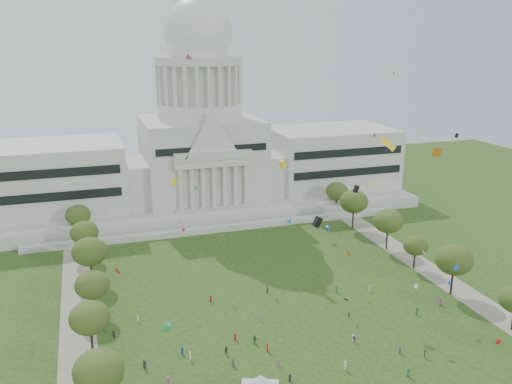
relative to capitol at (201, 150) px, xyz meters
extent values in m
plane|color=#274416|center=(0.00, -113.59, -22.30)|extent=(400.00, 400.00, 0.00)
cube|color=beige|center=(0.00, 1.41, -20.30)|extent=(160.00, 60.00, 4.00)
cube|color=beige|center=(0.00, -31.59, -21.30)|extent=(130.00, 3.00, 2.00)
cube|color=beige|center=(0.00, -23.59, -19.80)|extent=(140.00, 3.00, 5.00)
cube|color=beige|center=(-55.00, 0.41, -7.30)|extent=(50.00, 34.00, 22.00)
cube|color=beige|center=(55.00, 0.41, -7.30)|extent=(50.00, 34.00, 22.00)
cube|color=beige|center=(-27.00, -1.59, -10.30)|extent=(12.00, 26.00, 16.00)
cube|color=beige|center=(27.00, -1.59, -10.30)|extent=(12.00, 26.00, 16.00)
cube|color=beige|center=(0.00, 0.41, -4.30)|extent=(44.00, 38.00, 28.00)
cube|color=beige|center=(0.00, -19.59, -1.10)|extent=(28.00, 3.00, 2.40)
cube|color=black|center=(-55.00, -16.79, -5.30)|extent=(46.00, 0.40, 11.00)
cube|color=black|center=(55.00, -16.79, -5.30)|extent=(46.00, 0.40, 11.00)
cylinder|color=beige|center=(0.00, 0.41, 15.10)|extent=(32.00, 32.00, 6.00)
cylinder|color=beige|center=(0.00, 0.41, 25.10)|extent=(28.00, 28.00, 14.00)
cylinder|color=beige|center=(0.00, 0.41, 33.60)|extent=(32.40, 32.40, 3.00)
cylinder|color=beige|center=(0.00, 0.41, 39.10)|extent=(22.00, 22.00, 8.00)
ellipsoid|color=silver|center=(0.00, 0.41, 43.10)|extent=(25.00, 25.00, 26.20)
cube|color=gray|center=(-48.00, -83.59, -22.28)|extent=(8.00, 160.00, 0.04)
cube|color=gray|center=(48.00, -83.59, -22.28)|extent=(8.00, 160.00, 0.04)
ellipsoid|color=#3B501B|center=(-44.07, -116.55, -13.33)|extent=(8.86, 8.86, 7.25)
cylinder|color=black|center=(-45.04, -96.29, -19.56)|extent=(0.56, 0.56, 5.47)
ellipsoid|color=#3E501C|center=(-45.04, -96.29, -13.77)|extent=(8.42, 8.42, 6.89)
cylinder|color=black|center=(44.17, -96.15, -19.19)|extent=(0.56, 0.56, 6.20)
ellipsoid|color=#364718|center=(44.17, -96.15, -12.62)|extent=(9.55, 9.55, 7.82)
cylinder|color=black|center=(-44.09, -79.67, -19.66)|extent=(0.56, 0.56, 5.27)
ellipsoid|color=#39491B|center=(-44.09, -79.67, -14.07)|extent=(8.12, 8.12, 6.65)
cylinder|color=black|center=(44.40, -79.10, -20.02)|extent=(0.56, 0.56, 4.56)
ellipsoid|color=#394B15|center=(44.40, -79.10, -15.19)|extent=(7.01, 7.01, 5.74)
cylinder|color=black|center=(-44.08, -61.17, -19.28)|extent=(0.56, 0.56, 6.03)
ellipsoid|color=#314715|center=(-44.08, -61.17, -12.89)|extent=(9.29, 9.29, 7.60)
cylinder|color=black|center=(44.76, -63.55, -19.31)|extent=(0.56, 0.56, 5.97)
ellipsoid|color=#3A521F|center=(44.76, -63.55, -12.99)|extent=(9.19, 9.19, 7.52)
cylinder|color=black|center=(-45.22, -42.58, -19.59)|extent=(0.56, 0.56, 5.41)
ellipsoid|color=#354D18|center=(-45.22, -42.58, -13.86)|extent=(8.33, 8.33, 6.81)
cylinder|color=black|center=(43.49, -43.40, -19.11)|extent=(0.56, 0.56, 6.37)
ellipsoid|color=#314916|center=(43.49, -43.40, -12.35)|extent=(9.82, 9.82, 8.03)
cylinder|color=black|center=(-46.87, -24.45, -19.64)|extent=(0.56, 0.56, 5.32)
ellipsoid|color=#324718|center=(-46.87, -24.45, -14.00)|extent=(8.19, 8.19, 6.70)
cylinder|color=black|center=(45.96, -25.46, -19.56)|extent=(0.56, 0.56, 5.47)
ellipsoid|color=#374818|center=(45.96, -25.46, -13.77)|extent=(8.42, 8.42, 6.89)
cylinder|color=#4C4C4C|center=(-13.67, -119.40, -20.87)|extent=(0.12, 0.12, 2.84)
imported|color=#994C8C|center=(37.80, -100.47, -21.35)|extent=(1.02, 1.11, 1.90)
imported|color=#33723F|center=(29.65, -102.83, -21.39)|extent=(1.03, 0.90, 1.81)
imported|color=silver|center=(9.36, -108.70, -21.47)|extent=(0.60, 1.09, 1.64)
imported|color=#994C8C|center=(9.42, -109.09, -21.48)|extent=(0.75, 1.06, 1.63)
imported|color=#33723F|center=(-11.37, -102.77, -21.34)|extent=(1.88, 1.49, 1.91)
imported|color=#33723F|center=(13.69, -123.44, -21.33)|extent=(0.73, 1.01, 1.93)
imported|color=#26262B|center=(-18.36, -104.86, -21.41)|extent=(1.00, 0.87, 1.76)
imported|color=#26262B|center=(20.69, -118.80, -21.47)|extent=(1.06, 1.19, 1.65)
imported|color=#4C4C51|center=(13.40, -98.96, -21.51)|extent=(0.57, 0.96, 1.58)
cube|color=silver|center=(2.91, -117.59, -21.36)|extent=(0.58, 0.53, 1.87)
cube|color=silver|center=(25.01, -88.23, -21.51)|extent=(0.49, 0.45, 1.57)
cube|color=silver|center=(-25.97, -104.75, -21.35)|extent=(0.38, 0.54, 1.90)
cube|color=silver|center=(-34.55, -85.50, -21.52)|extent=(0.29, 0.43, 1.56)
cube|color=#994C8C|center=(-31.62, -111.82, -21.44)|extent=(0.53, 0.48, 1.71)
cube|color=#B21E1E|center=(-16.05, -81.21, -21.42)|extent=(0.46, 0.54, 1.76)
cube|color=#26262B|center=(-40.42, -90.90, -21.44)|extent=(0.50, 0.53, 1.71)
cube|color=#994C8C|center=(-9.38, -112.32, -21.54)|extent=(0.37, 0.46, 1.51)
cube|color=#33723F|center=(16.53, -85.91, -21.45)|extent=(0.53, 0.50, 1.70)
cube|color=olive|center=(14.16, -83.42, -21.36)|extent=(0.38, 0.54, 1.88)
cube|color=#4C4C51|center=(16.56, -115.89, -21.54)|extent=(0.45, 0.47, 1.52)
cube|color=#994C8C|center=(-7.09, -94.25, -21.56)|extent=(0.31, 0.43, 1.48)
cube|color=#4C4C51|center=(-18.13, -109.54, -21.41)|extent=(0.55, 0.51, 1.77)
cube|color=#26262B|center=(-9.06, -117.82, -21.51)|extent=(0.48, 0.38, 1.58)
cube|color=#B21E1E|center=(-9.75, -106.52, -21.33)|extent=(0.48, 0.59, 1.93)
cube|color=#4C4C51|center=(-0.28, -86.55, -21.56)|extent=(0.34, 0.44, 1.46)
cube|color=#26262B|center=(-0.79, -80.55, -21.50)|extent=(0.26, 0.42, 1.59)
cube|color=#B21E1E|center=(-15.00, -100.08, -21.50)|extent=(0.42, 0.49, 1.59)
cube|color=#26262B|center=(-35.27, -104.75, -21.40)|extent=(0.55, 0.52, 1.79)
cube|color=navy|center=(-27.16, -102.18, -21.49)|extent=(0.45, 0.50, 1.61)
cube|color=#4C4C51|center=(-42.00, -87.60, -21.51)|extent=(0.36, 0.47, 1.57)
camera|label=1|loc=(-43.22, -202.02, 41.85)|focal=38.00mm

